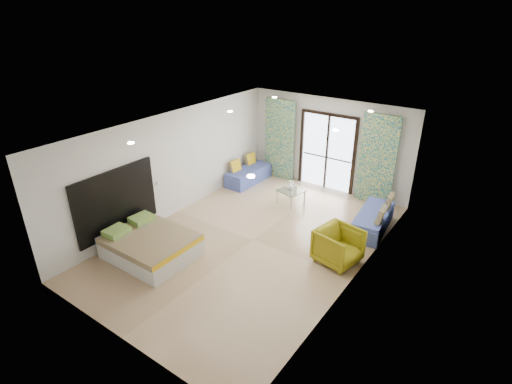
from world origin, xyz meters
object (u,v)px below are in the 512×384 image
Objects in this scene: bed at (150,245)px; daybed_right at (373,220)px; armchair at (338,244)px; daybed_left at (248,174)px; coffee_table at (291,192)px.

bed is 1.03× the size of daybed_right.
daybed_right is 2.05× the size of armchair.
bed is 4.55m from daybed_left.
daybed_left is at bearing 164.09° from coffee_table.
daybed_right reaches higher than daybed_left.
daybed_left is 1.89× the size of armchair.
armchair is (3.45, 2.16, 0.17)m from bed.
daybed_left is 0.92× the size of daybed_right.
coffee_table is at bearing 73.00° from bed.
bed is 1.12× the size of daybed_left.
coffee_table reaches higher than bed.
coffee_table is (1.22, 3.98, 0.10)m from bed.
coffee_table is 2.88m from armchair.
armchair reaches higher than coffee_table.
daybed_left is 4.27m from daybed_right.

